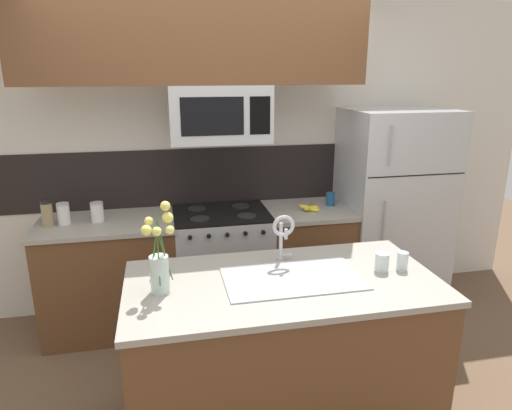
# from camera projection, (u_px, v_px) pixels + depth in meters

# --- Properties ---
(ground_plane) EXTENTS (10.00, 10.00, 0.00)m
(ground_plane) POSITION_uv_depth(u_px,v_px,m) (242.00, 382.00, 3.07)
(ground_plane) COLOR brown
(rear_partition) EXTENTS (5.20, 0.10, 2.60)m
(rear_partition) POSITION_uv_depth(u_px,v_px,m) (249.00, 156.00, 3.96)
(rear_partition) COLOR silver
(rear_partition) RESTS_ON ground
(splash_band) EXTENTS (3.47, 0.01, 0.48)m
(splash_band) POSITION_uv_depth(u_px,v_px,m) (215.00, 176.00, 3.89)
(splash_band) COLOR black
(splash_band) RESTS_ON rear_partition
(back_counter_left) EXTENTS (1.04, 0.65, 0.91)m
(back_counter_left) POSITION_uv_depth(u_px,v_px,m) (112.00, 275.00, 3.61)
(back_counter_left) COLOR brown
(back_counter_left) RESTS_ON ground
(back_counter_right) EXTENTS (0.72, 0.65, 0.91)m
(back_counter_right) POSITION_uv_depth(u_px,v_px,m) (306.00, 259.00, 3.92)
(back_counter_right) COLOR brown
(back_counter_right) RESTS_ON ground
(stove_range) EXTENTS (0.76, 0.64, 0.93)m
(stove_range) POSITION_uv_depth(u_px,v_px,m) (222.00, 265.00, 3.78)
(stove_range) COLOR #B7BABF
(stove_range) RESTS_ON ground
(microwave) EXTENTS (0.74, 0.40, 0.42)m
(microwave) POSITION_uv_depth(u_px,v_px,m) (219.00, 114.00, 3.40)
(microwave) COLOR #B7BABF
(upper_cabinet_band) EXTENTS (2.46, 0.34, 0.60)m
(upper_cabinet_band) POSITION_uv_depth(u_px,v_px,m) (195.00, 41.00, 3.20)
(upper_cabinet_band) COLOR brown
(refrigerator) EXTENTS (0.86, 0.74, 1.71)m
(refrigerator) POSITION_uv_depth(u_px,v_px,m) (391.00, 208.00, 3.98)
(refrigerator) COLOR #B7BABF
(refrigerator) RESTS_ON ground
(storage_jar_tall) EXTENTS (0.08, 0.08, 0.19)m
(storage_jar_tall) POSITION_uv_depth(u_px,v_px,m) (47.00, 213.00, 3.35)
(storage_jar_tall) COLOR #997F5B
(storage_jar_tall) RESTS_ON back_counter_left
(storage_jar_medium) EXTENTS (0.09, 0.09, 0.16)m
(storage_jar_medium) POSITION_uv_depth(u_px,v_px,m) (64.00, 214.00, 3.39)
(storage_jar_medium) COLOR silver
(storage_jar_medium) RESTS_ON back_counter_left
(storage_jar_short) EXTENTS (0.10, 0.10, 0.15)m
(storage_jar_short) POSITION_uv_depth(u_px,v_px,m) (97.00, 212.00, 3.45)
(storage_jar_short) COLOR silver
(storage_jar_short) RESTS_ON back_counter_left
(banana_bunch) EXTENTS (0.19, 0.16, 0.08)m
(banana_bunch) POSITION_uv_depth(u_px,v_px,m) (310.00, 208.00, 3.73)
(banana_bunch) COLOR yellow
(banana_bunch) RESTS_ON back_counter_right
(coffee_tin) EXTENTS (0.08, 0.08, 0.11)m
(coffee_tin) POSITION_uv_depth(u_px,v_px,m) (330.00, 199.00, 3.87)
(coffee_tin) COLOR #1E5184
(coffee_tin) RESTS_ON back_counter_right
(island_counter) EXTENTS (1.72, 0.87, 0.91)m
(island_counter) POSITION_uv_depth(u_px,v_px,m) (282.00, 351.00, 2.64)
(island_counter) COLOR brown
(island_counter) RESTS_ON ground
(kitchen_sink) EXTENTS (0.76, 0.44, 0.16)m
(kitchen_sink) POSITION_uv_depth(u_px,v_px,m) (292.00, 290.00, 2.54)
(kitchen_sink) COLOR #ADAFB5
(kitchen_sink) RESTS_ON island_counter
(sink_faucet) EXTENTS (0.14, 0.14, 0.31)m
(sink_faucet) POSITION_uv_depth(u_px,v_px,m) (283.00, 232.00, 2.67)
(sink_faucet) COLOR #B7BABF
(sink_faucet) RESTS_ON island_counter
(drinking_glass) EXTENTS (0.08, 0.08, 0.11)m
(drinking_glass) POSITION_uv_depth(u_px,v_px,m) (382.00, 262.00, 2.61)
(drinking_glass) COLOR silver
(drinking_glass) RESTS_ON island_counter
(spare_glass) EXTENTS (0.06, 0.06, 0.11)m
(spare_glass) POSITION_uv_depth(u_px,v_px,m) (402.00, 261.00, 2.63)
(spare_glass) COLOR silver
(spare_glass) RESTS_ON island_counter
(flower_vase) EXTENTS (0.17, 0.15, 0.48)m
(flower_vase) POSITION_uv_depth(u_px,v_px,m) (160.00, 264.00, 2.34)
(flower_vase) COLOR silver
(flower_vase) RESTS_ON island_counter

